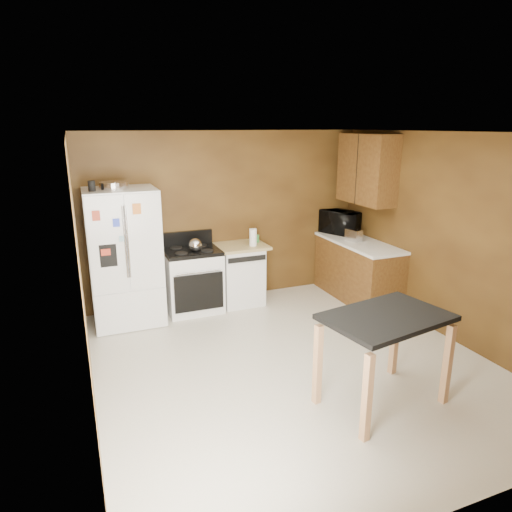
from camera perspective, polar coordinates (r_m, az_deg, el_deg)
floor at (r=5.27m, az=4.59°, el=-13.19°), size 4.50×4.50×0.00m
ceiling at (r=4.60m, az=5.31°, el=15.13°), size 4.50×4.50×0.00m
wall_back at (r=6.81m, az=-3.61°, el=4.85°), size 4.20×0.00×4.20m
wall_front at (r=3.08m, az=24.34°, el=-10.80°), size 4.20×0.00×4.20m
wall_left at (r=4.31m, az=-20.96°, el=-2.89°), size 0.00×4.50×4.50m
wall_right at (r=6.01m, az=23.15°, el=2.06°), size 0.00×4.50×4.50m
roasting_pan at (r=6.00m, az=-17.33°, el=8.41°), size 0.37×0.37×0.09m
pen_cup at (r=5.89m, az=-19.86°, el=8.22°), size 0.08×0.08×0.13m
kettle at (r=6.29m, az=-7.61°, el=1.37°), size 0.18×0.18×0.18m
paper_towel at (r=6.57m, az=-0.37°, el=2.35°), size 0.14×0.14×0.25m
green_canister at (r=6.79m, az=-0.02°, el=2.20°), size 0.12×0.12×0.11m
toaster at (r=6.98m, az=12.12°, el=2.58°), size 0.20×0.26×0.17m
microwave at (r=7.40m, az=10.42°, el=4.07°), size 0.61×0.71×0.33m
refrigerator at (r=6.22m, az=-16.09°, el=-0.17°), size 0.90×0.80×1.80m
gas_range at (r=6.54m, az=-7.92°, el=-2.90°), size 0.76×0.68×1.10m
dishwasher at (r=6.76m, az=-2.04°, el=-2.20°), size 0.78×0.63×0.89m
right_cabinets at (r=7.02m, az=12.89°, el=1.95°), size 0.63×1.58×2.45m
island at (r=4.40m, az=15.88°, el=-8.88°), size 1.23×0.93×0.91m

